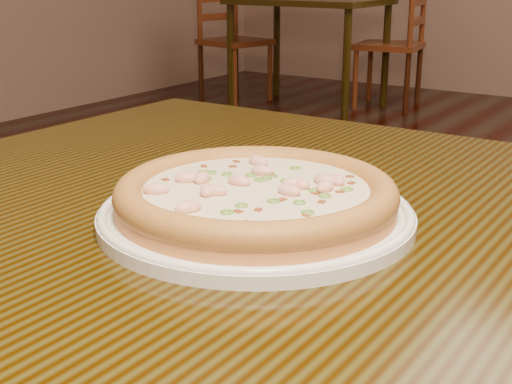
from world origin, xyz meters
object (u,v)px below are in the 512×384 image
Objects in this scene: chair_b at (397,45)px; chair_a at (230,40)px; hero_table at (391,330)px; bg_table_left at (309,13)px; pizza at (256,195)px; plate at (256,214)px.

chair_a is at bearing -161.38° from chair_b.
chair_a reaches higher than hero_table.
hero_table and bg_table_left have the same top height.
pizza is (-0.12, -0.05, 0.13)m from hero_table.
hero_table is at bearing -59.18° from bg_table_left.
pizza is 4.41m from bg_table_left.
chair_b is at bearing 18.62° from chair_a.
bg_table_left is 0.66m from chair_a.
hero_table is at bearing -52.24° from chair_a.
plate is at bearing -157.38° from hero_table.
chair_b is at bearing 112.94° from hero_table.
plate is 0.31× the size of chair_b.
pizza is at bearing 155.73° from plate.
bg_table_left is 1.05× the size of chair_a.
plate is at bearing -68.72° from chair_b.
plate is at bearing -24.27° from pizza.
chair_b is at bearing 111.28° from pizza.
chair_b is (0.52, 0.32, -0.22)m from bg_table_left.
plate is at bearing -60.85° from bg_table_left.
chair_b is at bearing 31.48° from bg_table_left.
chair_b is (1.15, 0.39, 0.00)m from chair_a.
pizza is 4.70m from chair_a.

